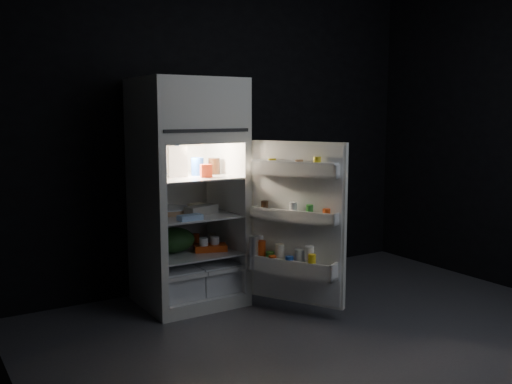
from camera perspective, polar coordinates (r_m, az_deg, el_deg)
floor at (r=3.99m, az=9.05°, el=-14.56°), size 4.00×3.40×0.00m
wall_back at (r=5.09m, az=-3.36°, el=6.03°), size 4.00×0.00×2.70m
wall_left at (r=2.80m, az=-22.92°, el=3.83°), size 0.00×3.40×2.70m
refrigerator at (r=4.54m, az=-6.99°, el=0.75°), size 0.76×0.71×1.78m
fridge_door at (r=4.26m, az=3.90°, el=-3.35°), size 0.52×0.72×1.22m
milk_jug at (r=4.47m, az=-7.86°, el=3.09°), size 0.18×0.18×0.24m
mayo_jar at (r=4.53m, az=-5.88°, el=2.55°), size 0.11×0.11×0.14m
jam_jar at (r=4.61m, az=-4.21°, el=2.60°), size 0.12×0.12×0.13m
amber_bottle at (r=4.52m, az=-10.05°, el=2.96°), size 0.09×0.09×0.22m
small_carton at (r=4.39m, az=-5.01°, el=2.13°), size 0.10×0.08×0.10m
egg_carton at (r=4.49m, az=-5.49°, el=-1.80°), size 0.30×0.18×0.07m
pie at (r=4.55m, az=-8.66°, el=-1.92°), size 0.37×0.37×0.04m
flat_package at (r=4.27m, az=-6.61°, el=-2.54°), size 0.18×0.10×0.04m
wrapped_pkg at (r=4.72m, az=-5.86°, el=-1.46°), size 0.15×0.13×0.05m
produce_bag at (r=4.55m, az=-8.35°, el=-4.78°), size 0.44×0.41×0.20m
yogurt_tray at (r=4.58m, az=-4.58°, el=-5.58°), size 0.29×0.21×0.05m
small_can_red at (r=4.80m, az=-6.05°, el=-4.72°), size 0.07×0.07×0.09m
small_can_silver at (r=4.84m, az=-4.46°, el=-4.57°), size 0.08×0.08×0.09m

